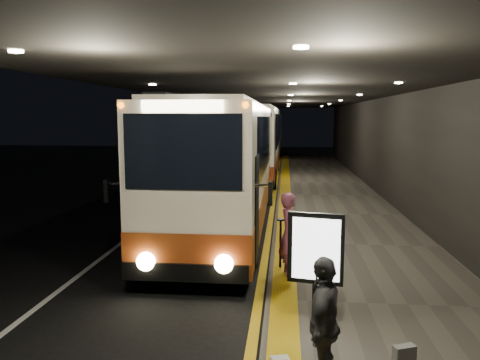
{
  "coord_description": "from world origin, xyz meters",
  "views": [
    {
      "loc": [
        2.84,
        -11.64,
        3.57
      ],
      "look_at": [
        1.49,
        2.17,
        1.7
      ],
      "focal_mm": 35.0,
      "sensor_mm": 36.0,
      "label": 1
    }
  ],
  "objects_px": {
    "passenger_boarding": "(289,234)",
    "stanchion_post": "(280,244)",
    "coach_second": "(255,146)",
    "info_sign": "(316,251)",
    "coach_main": "(225,170)",
    "bag_polka": "(404,359)",
    "passenger_waiting_grey": "(324,323)",
    "coach_third": "(266,136)"
  },
  "relations": [
    {
      "from": "bag_polka",
      "to": "info_sign",
      "type": "bearing_deg",
      "value": 131.31
    },
    {
      "from": "coach_main",
      "to": "passenger_waiting_grey",
      "type": "height_order",
      "value": "coach_main"
    },
    {
      "from": "info_sign",
      "to": "coach_second",
      "type": "bearing_deg",
      "value": 108.56
    },
    {
      "from": "coach_main",
      "to": "stanchion_post",
      "type": "distance_m",
      "value": 4.9
    },
    {
      "from": "passenger_boarding",
      "to": "bag_polka",
      "type": "relative_size",
      "value": 4.89
    },
    {
      "from": "coach_main",
      "to": "info_sign",
      "type": "xyz_separation_m",
      "value": [
        2.43,
        -7.4,
        -0.43
      ]
    },
    {
      "from": "passenger_boarding",
      "to": "bag_polka",
      "type": "xyz_separation_m",
      "value": [
        1.52,
        -3.81,
        -0.72
      ]
    },
    {
      "from": "coach_main",
      "to": "coach_third",
      "type": "relative_size",
      "value": 1.03
    },
    {
      "from": "passenger_boarding",
      "to": "coach_main",
      "type": "bearing_deg",
      "value": 11.03
    },
    {
      "from": "coach_third",
      "to": "bag_polka",
      "type": "height_order",
      "value": "coach_third"
    },
    {
      "from": "coach_third",
      "to": "stanchion_post",
      "type": "height_order",
      "value": "coach_third"
    },
    {
      "from": "coach_main",
      "to": "passenger_waiting_grey",
      "type": "xyz_separation_m",
      "value": [
        2.43,
        -9.17,
        -0.86
      ]
    },
    {
      "from": "info_sign",
      "to": "passenger_boarding",
      "type": "bearing_deg",
      "value": 110.89
    },
    {
      "from": "coach_main",
      "to": "passenger_boarding",
      "type": "relative_size",
      "value": 6.88
    },
    {
      "from": "passenger_boarding",
      "to": "passenger_waiting_grey",
      "type": "xyz_separation_m",
      "value": [
        0.4,
        -4.3,
        -0.05
      ]
    },
    {
      "from": "coach_main",
      "to": "passenger_waiting_grey",
      "type": "relative_size",
      "value": 7.26
    },
    {
      "from": "coach_main",
      "to": "passenger_boarding",
      "type": "height_order",
      "value": "coach_main"
    },
    {
      "from": "coach_main",
      "to": "bag_polka",
      "type": "height_order",
      "value": "coach_main"
    },
    {
      "from": "passenger_waiting_grey",
      "to": "coach_second",
      "type": "bearing_deg",
      "value": -157.77
    },
    {
      "from": "passenger_boarding",
      "to": "stanchion_post",
      "type": "relative_size",
      "value": 1.63
    },
    {
      "from": "coach_second",
      "to": "info_sign",
      "type": "xyz_separation_m",
      "value": [
        2.29,
        -19.6,
        -0.5
      ]
    },
    {
      "from": "bag_polka",
      "to": "info_sign",
      "type": "relative_size",
      "value": 0.2
    },
    {
      "from": "bag_polka",
      "to": "stanchion_post",
      "type": "xyz_separation_m",
      "value": [
        -1.72,
        4.29,
        0.37
      ]
    },
    {
      "from": "coach_second",
      "to": "passenger_boarding",
      "type": "relative_size",
      "value": 7.06
    },
    {
      "from": "coach_second",
      "to": "passenger_waiting_grey",
      "type": "height_order",
      "value": "coach_second"
    },
    {
      "from": "coach_main",
      "to": "stanchion_post",
      "type": "relative_size",
      "value": 11.21
    },
    {
      "from": "coach_second",
      "to": "passenger_boarding",
      "type": "xyz_separation_m",
      "value": [
        1.89,
        -17.07,
        -0.88
      ]
    },
    {
      "from": "coach_main",
      "to": "stanchion_post",
      "type": "height_order",
      "value": "coach_main"
    },
    {
      "from": "info_sign",
      "to": "bag_polka",
      "type": "bearing_deg",
      "value": -36.78
    },
    {
      "from": "passenger_waiting_grey",
      "to": "bag_polka",
      "type": "bearing_deg",
      "value": 129.79
    },
    {
      "from": "coach_second",
      "to": "bag_polka",
      "type": "xyz_separation_m",
      "value": [
        3.41,
        -20.88,
        -1.6
      ]
    },
    {
      "from": "passenger_boarding",
      "to": "info_sign",
      "type": "distance_m",
      "value": 2.59
    },
    {
      "from": "coach_second",
      "to": "passenger_waiting_grey",
      "type": "distance_m",
      "value": 21.51
    },
    {
      "from": "bag_polka",
      "to": "coach_main",
      "type": "bearing_deg",
      "value": 112.25
    },
    {
      "from": "coach_main",
      "to": "coach_third",
      "type": "xyz_separation_m",
      "value": [
        0.11,
        29.3,
        -0.05
      ]
    },
    {
      "from": "coach_third",
      "to": "bag_polka",
      "type": "bearing_deg",
      "value": -83.64
    },
    {
      "from": "coach_main",
      "to": "passenger_waiting_grey",
      "type": "bearing_deg",
      "value": -75.4
    },
    {
      "from": "stanchion_post",
      "to": "coach_second",
      "type": "bearing_deg",
      "value": 95.83
    },
    {
      "from": "coach_second",
      "to": "coach_third",
      "type": "relative_size",
      "value": 1.06
    },
    {
      "from": "passenger_waiting_grey",
      "to": "stanchion_post",
      "type": "height_order",
      "value": "passenger_waiting_grey"
    },
    {
      "from": "passenger_boarding",
      "to": "passenger_waiting_grey",
      "type": "height_order",
      "value": "passenger_boarding"
    },
    {
      "from": "coach_main",
      "to": "coach_second",
      "type": "bearing_deg",
      "value": 89.1
    }
  ]
}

